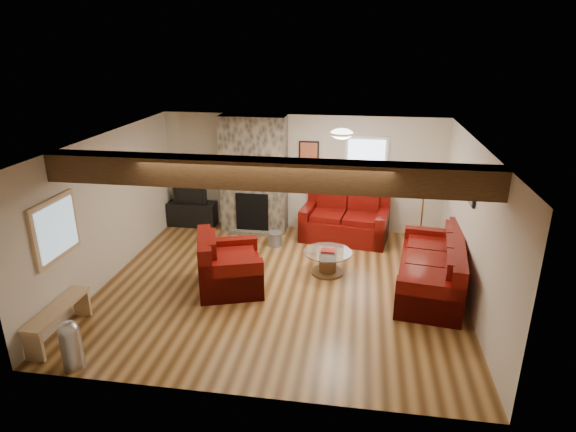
% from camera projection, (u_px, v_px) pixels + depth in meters
% --- Properties ---
extents(room, '(8.00, 8.00, 8.00)m').
position_uv_depth(room, '(281.00, 217.00, 7.80)').
color(room, '#583717').
rests_on(room, ground).
extents(floor, '(6.00, 6.00, 0.00)m').
position_uv_depth(floor, '(281.00, 285.00, 8.23)').
color(floor, '#583717').
rests_on(floor, ground).
extents(oak_beam, '(6.00, 0.36, 0.38)m').
position_uv_depth(oak_beam, '(264.00, 174.00, 6.28)').
color(oak_beam, '#331F0F').
rests_on(oak_beam, room).
extents(chimney_breast, '(1.40, 0.67, 2.50)m').
position_uv_depth(chimney_breast, '(254.00, 176.00, 10.27)').
color(chimney_breast, '#343028').
rests_on(chimney_breast, floor).
extents(back_window, '(0.90, 0.08, 1.10)m').
position_uv_depth(back_window, '(366.00, 162.00, 10.02)').
color(back_window, white).
rests_on(back_window, room).
extents(hatch_window, '(0.08, 1.00, 0.90)m').
position_uv_depth(hatch_window, '(56.00, 229.00, 6.76)').
color(hatch_window, tan).
rests_on(hatch_window, room).
extents(ceiling_dome, '(0.40, 0.40, 0.18)m').
position_uv_depth(ceiling_dome, '(342.00, 135.00, 8.10)').
color(ceiling_dome, '#F2E2CD').
rests_on(ceiling_dome, room).
extents(artwork_back, '(0.42, 0.06, 0.52)m').
position_uv_depth(artwork_back, '(309.00, 153.00, 10.14)').
color(artwork_back, black).
rests_on(artwork_back, room).
extents(artwork_right, '(0.06, 0.55, 0.42)m').
position_uv_depth(artwork_right, '(471.00, 190.00, 7.48)').
color(artwork_right, black).
rests_on(artwork_right, room).
extents(sofa_three, '(1.28, 2.46, 0.91)m').
position_uv_depth(sofa_three, '(431.00, 264.00, 7.99)').
color(sofa_three, '#4B0506').
rests_on(sofa_three, floor).
extents(loveseat, '(1.88, 1.24, 0.93)m').
position_uv_depth(loveseat, '(345.00, 218.00, 10.00)').
color(loveseat, '#4B0506').
rests_on(loveseat, floor).
extents(armchair_red, '(1.33, 1.42, 0.94)m').
position_uv_depth(armchair_red, '(230.00, 261.00, 8.03)').
color(armchair_red, '#4B0506').
rests_on(armchair_red, floor).
extents(coffee_table, '(0.86, 0.86, 0.45)m').
position_uv_depth(coffee_table, '(328.00, 262.00, 8.60)').
color(coffee_table, '#452816').
rests_on(coffee_table, floor).
extents(tv_cabinet, '(1.07, 0.43, 0.54)m').
position_uv_depth(tv_cabinet, '(192.00, 214.00, 10.84)').
color(tv_cabinet, black).
rests_on(tv_cabinet, floor).
extents(television, '(0.77, 0.10, 0.44)m').
position_uv_depth(television, '(191.00, 193.00, 10.67)').
color(television, black).
rests_on(television, tv_cabinet).
extents(floor_lamp, '(0.43, 0.43, 1.69)m').
position_uv_depth(floor_lamp, '(426.00, 180.00, 9.12)').
color(floor_lamp, '#A67C45').
rests_on(floor_lamp, floor).
extents(pine_bench, '(0.29, 1.24, 0.46)m').
position_uv_depth(pine_bench, '(59.00, 322.00, 6.75)').
color(pine_bench, tan).
rests_on(pine_bench, floor).
extents(pedal_bin, '(0.34, 0.34, 0.67)m').
position_uv_depth(pedal_bin, '(71.00, 344.00, 6.08)').
color(pedal_bin, '#B0B0B5').
rests_on(pedal_bin, floor).
extents(coal_bucket, '(0.31, 0.31, 0.29)m').
position_uv_depth(coal_bucket, '(275.00, 239.00, 9.80)').
color(coal_bucket, gray).
rests_on(coal_bucket, floor).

